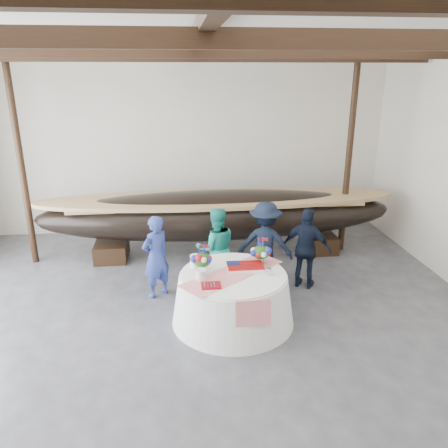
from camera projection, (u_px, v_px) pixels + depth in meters
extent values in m
cube|color=#3D3D42|center=(206.00, 372.00, 6.11)|extent=(10.00, 12.00, 0.01)
cube|color=silver|center=(188.00, 145.00, 11.01)|extent=(10.00, 0.02, 4.50)
cube|color=white|center=(200.00, 20.00, 4.64)|extent=(10.00, 12.00, 0.01)
cube|color=black|center=(207.00, 39.00, 3.78)|extent=(9.80, 0.12, 0.18)
cube|color=black|center=(194.00, 52.00, 6.13)|extent=(9.80, 0.12, 0.18)
cube|color=black|center=(189.00, 57.00, 8.48)|extent=(9.80, 0.12, 0.18)
cube|color=black|center=(200.00, 32.00, 4.68)|extent=(0.15, 11.76, 0.15)
cylinder|color=black|center=(21.00, 161.00, 8.96)|extent=(0.14, 0.14, 4.50)
cylinder|color=black|center=(349.00, 155.00, 9.67)|extent=(0.14, 0.14, 4.50)
cube|color=black|center=(112.00, 250.00, 9.80)|extent=(0.70, 0.90, 0.40)
cube|color=black|center=(319.00, 242.00, 10.29)|extent=(0.70, 0.90, 0.40)
ellipsoid|color=black|center=(218.00, 215.00, 9.80)|extent=(7.98, 1.60, 1.10)
cube|color=#9E7A4C|center=(218.00, 202.00, 9.70)|extent=(6.38, 1.05, 0.06)
cone|color=white|center=(233.00, 298.00, 7.26)|extent=(2.04, 2.04, 0.84)
cylinder|color=white|center=(233.00, 275.00, 7.12)|extent=(1.73, 1.73, 0.04)
cube|color=red|center=(233.00, 273.00, 7.11)|extent=(1.83, 1.59, 0.01)
cube|color=white|center=(245.00, 268.00, 7.24)|extent=(0.60, 0.40, 0.07)
cylinder|color=white|center=(201.00, 274.00, 6.89)|extent=(0.18, 0.18, 0.16)
cylinder|color=white|center=(195.00, 261.00, 7.32)|extent=(0.18, 0.18, 0.21)
cube|color=maroon|center=(211.00, 286.00, 6.67)|extent=(0.30, 0.24, 0.03)
cone|color=silver|center=(269.00, 272.00, 7.04)|extent=(0.09, 0.09, 0.12)
imported|color=navy|center=(156.00, 257.00, 7.98)|extent=(0.68, 0.65, 1.57)
imported|color=teal|center=(216.00, 248.00, 8.33)|extent=(0.83, 0.67, 1.60)
imported|color=black|center=(265.00, 244.00, 8.43)|extent=(1.21, 0.88, 1.68)
imported|color=black|center=(307.00, 249.00, 8.31)|extent=(1.00, 0.81, 1.60)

